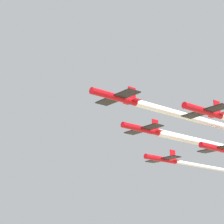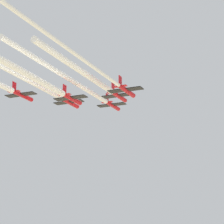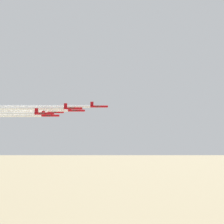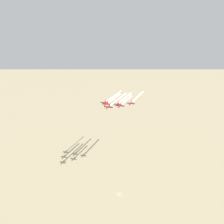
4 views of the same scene
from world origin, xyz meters
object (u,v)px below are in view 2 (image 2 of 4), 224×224
jet_3 (21,95)px  jet_4 (71,98)px  jet_0 (112,105)px  jet_1 (69,102)px  jet_2 (118,96)px  jet_5 (126,90)px

jet_3 → jet_4: bearing=0.0°
jet_0 → jet_1: (3.30, 13.50, -1.55)m
jet_0 → jet_2: (-10.20, 9.44, -1.46)m
jet_0 → jet_4: 24.38m
jet_2 → jet_4: jet_2 is taller
jet_4 → jet_3: bearing=180.0°
jet_1 → jet_5: size_ratio=1.00×
jet_0 → jet_4: jet_0 is taller
jet_2 → jet_3: size_ratio=1.00×
jet_0 → jet_1: jet_0 is taller
jet_1 → jet_3: 13.91m
jet_3 → jet_5: (-26.99, -8.12, -2.36)m
jet_2 → jet_5: size_ratio=1.00×
jet_3 → jet_5: size_ratio=1.00×
jet_0 → jet_1: bearing=-120.5°
jet_1 → jet_4: bearing=-59.5°
jet_1 → jet_5: jet_1 is taller
jet_4 → jet_2: bearing=59.5°
jet_0 → jet_1: 13.99m
jet_0 → jet_5: (-20.40, 18.88, -4.32)m
jet_3 → jet_4: (-13.50, -4.06, -2.57)m
jet_1 → jet_4: jet_1 is taller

